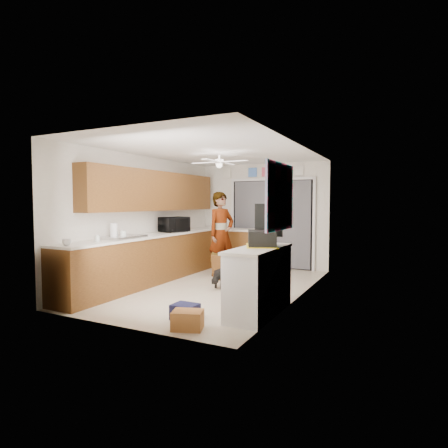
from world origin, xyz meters
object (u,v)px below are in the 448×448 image
(paper_towel_roll, at_px, (114,231))
(cardboard_box, at_px, (188,320))
(navy_crate, at_px, (185,312))
(dog, at_px, (222,277))
(cup, at_px, (67,242))
(man, at_px, (221,234))
(microwave, at_px, (174,224))
(suitcase, at_px, (262,238))

(paper_towel_roll, xyz_separation_m, cardboard_box, (2.15, -1.04, -0.96))
(navy_crate, bearing_deg, dog, 102.40)
(cup, bearing_deg, cardboard_box, 1.41)
(man, bearing_deg, microwave, 141.57)
(paper_towel_roll, height_order, cardboard_box, paper_towel_roll)
(cup, relative_size, cardboard_box, 0.34)
(navy_crate, bearing_deg, microwave, 126.70)
(paper_towel_roll, xyz_separation_m, man, (0.97, 2.19, -0.18))
(man, xyz_separation_m, dog, (0.51, -0.99, -0.71))
(cardboard_box, xyz_separation_m, navy_crate, (-0.24, 0.33, -0.01))
(paper_towel_roll, xyz_separation_m, suitcase, (2.67, 0.13, -0.02))
(suitcase, xyz_separation_m, cardboard_box, (-0.53, -1.17, -0.93))
(microwave, height_order, dog, microwave)
(suitcase, relative_size, dog, 1.08)
(cup, height_order, cardboard_box, cup)
(cardboard_box, xyz_separation_m, man, (-1.17, 3.23, 0.78))
(cup, bearing_deg, suitcase, 25.50)
(navy_crate, bearing_deg, man, 107.71)
(cardboard_box, height_order, man, man)
(man, bearing_deg, suitcase, -117.39)
(cardboard_box, height_order, navy_crate, cardboard_box)
(microwave, bearing_deg, suitcase, -105.08)
(cup, height_order, man, man)
(microwave, height_order, man, man)
(suitcase, bearing_deg, dog, 114.36)
(cup, height_order, suitcase, suitcase)
(suitcase, relative_size, cardboard_box, 1.39)
(microwave, relative_size, suitcase, 1.12)
(cardboard_box, bearing_deg, navy_crate, 126.69)
(suitcase, bearing_deg, microwave, 124.76)
(suitcase, relative_size, navy_crate, 1.55)
(suitcase, bearing_deg, cup, -178.17)
(cup, distance_m, man, 3.39)
(navy_crate, bearing_deg, suitcase, 47.39)
(cup, relative_size, man, 0.07)
(microwave, xyz_separation_m, man, (0.88, 0.48, -0.20))
(paper_towel_roll, bearing_deg, suitcase, 2.70)
(paper_towel_roll, relative_size, dog, 0.56)
(cardboard_box, bearing_deg, man, 109.93)
(cup, xyz_separation_m, cardboard_box, (2.03, 0.05, -0.87))
(cup, height_order, dog, cup)
(cup, relative_size, paper_towel_roll, 0.46)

